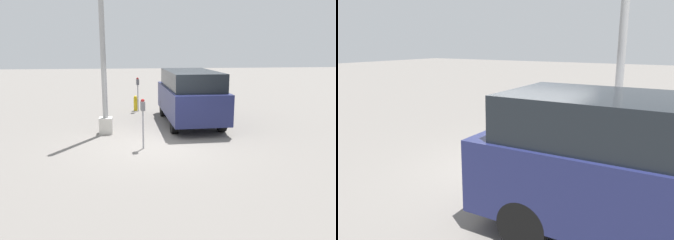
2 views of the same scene
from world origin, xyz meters
The scene contains 6 objects.
ground_plane centered at (0.00, 0.00, 0.00)m, with size 80.00×80.00×0.00m, color slate.
parking_meter_near centered at (-0.39, 0.45, 1.08)m, with size 0.21×0.14×1.47m.
parking_meter_far centered at (5.47, 0.41, 1.16)m, with size 0.21×0.14×1.57m.
lamp_post centered at (1.53, 1.64, 2.54)m, with size 0.44×0.44×6.97m.
parked_van centered at (2.74, -1.50, 1.12)m, with size 4.84×2.01×2.05m.
fire_hydrant centered at (5.67, 0.52, 0.36)m, with size 0.18×0.18×0.71m.
Camera 1 is at (-9.58, 0.85, 2.84)m, focal length 35.00 mm.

